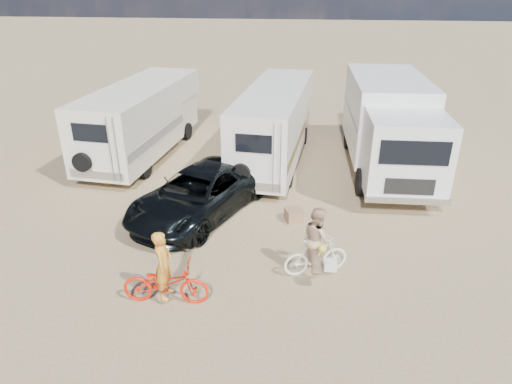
# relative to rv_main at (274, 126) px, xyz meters

# --- Properties ---
(ground) EXTENTS (140.00, 140.00, 0.00)m
(ground) POSITION_rel_rv_main_xyz_m (0.11, -6.91, -1.43)
(ground) COLOR tan
(ground) RESTS_ON ground
(rv_main) EXTENTS (2.82, 7.76, 2.86)m
(rv_main) POSITION_rel_rv_main_xyz_m (0.00, 0.00, 0.00)
(rv_main) COLOR white
(rv_main) RESTS_ON ground
(rv_left) EXTENTS (3.04, 7.55, 2.82)m
(rv_left) POSITION_rel_rv_main_xyz_m (-5.32, 0.14, -0.02)
(rv_left) COLOR white
(rv_left) RESTS_ON ground
(box_truck) EXTENTS (2.77, 7.65, 3.28)m
(box_truck) POSITION_rel_rv_main_xyz_m (4.24, -0.44, 0.21)
(box_truck) COLOR white
(box_truck) RESTS_ON ground
(dark_suv) EXTENTS (4.16, 5.62, 1.42)m
(dark_suv) POSITION_rel_rv_main_xyz_m (-1.95, -4.68, -0.72)
(dark_suv) COLOR black
(dark_suv) RESTS_ON ground
(bike_man) EXTENTS (1.97, 0.76, 1.02)m
(bike_man) POSITION_rel_rv_main_xyz_m (-1.77, -8.84, -0.92)
(bike_man) COLOR red
(bike_man) RESTS_ON ground
(bike_woman) EXTENTS (1.70, 1.02, 0.99)m
(bike_woman) POSITION_rel_rv_main_xyz_m (1.57, -7.36, -0.94)
(bike_woman) COLOR silver
(bike_woman) RESTS_ON ground
(rider_man) EXTENTS (0.42, 0.62, 1.64)m
(rider_man) POSITION_rel_rv_main_xyz_m (-1.77, -8.84, -0.61)
(rider_man) COLOR orange
(rider_man) RESTS_ON ground
(rider_woman) EXTENTS (0.86, 0.96, 1.63)m
(rider_woman) POSITION_rel_rv_main_xyz_m (1.57, -7.36, -0.62)
(rider_woman) COLOR tan
(rider_woman) RESTS_ON ground
(bike_parked) EXTENTS (1.71, 1.39, 0.87)m
(bike_parked) POSITION_rel_rv_main_xyz_m (4.27, -2.08, -1.00)
(bike_parked) COLOR #272A28
(bike_parked) RESTS_ON ground
(cooler) EXTENTS (0.52, 0.39, 0.40)m
(cooler) POSITION_rel_rv_main_xyz_m (-1.77, -3.59, -1.23)
(cooler) COLOR #224A91
(cooler) RESTS_ON ground
(crate) EXTENTS (0.61, 0.61, 0.38)m
(crate) POSITION_rel_rv_main_xyz_m (0.95, -4.76, -1.24)
(crate) COLOR #886246
(crate) RESTS_ON ground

